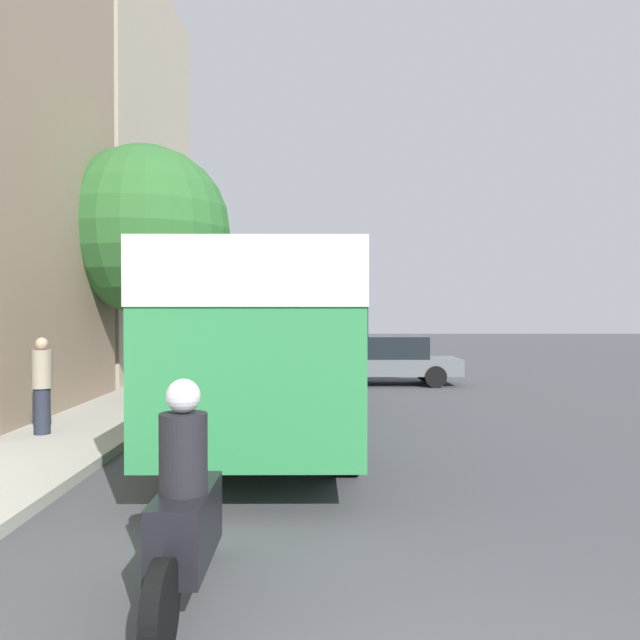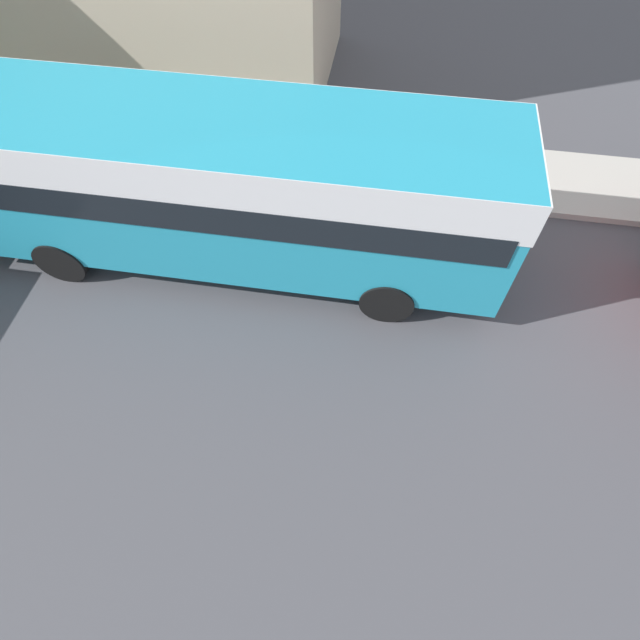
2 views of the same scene
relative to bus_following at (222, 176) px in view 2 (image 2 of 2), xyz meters
name	(u,v)px [view 2 (image 2 of 2)]	position (x,y,z in m)	size (l,w,h in m)	color
bus_following	(222,176)	(0.00, 0.00, 0.00)	(2.50, 10.19, 3.12)	teal
pedestrian_near_curb	(96,113)	(-2.90, -3.97, -1.05)	(0.37, 0.37, 1.62)	#232838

